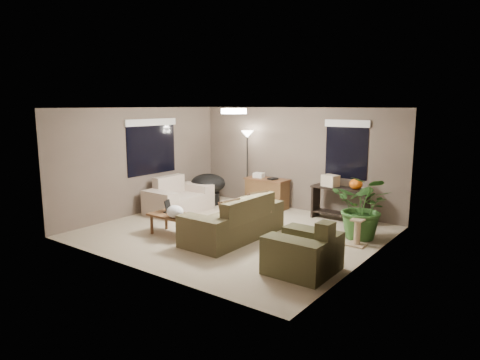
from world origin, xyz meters
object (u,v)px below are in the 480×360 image
Objects in this scene: main_sofa at (235,223)px; houseplant at (364,214)px; armchair at (304,253)px; console_table at (340,201)px; loveseat at (178,200)px; desk at (267,193)px; cat_scratching_post at (357,234)px; papasan_chair at (208,187)px; coffee_table at (174,218)px; floor_lamp at (247,143)px.

houseplant is (2.01, 1.43, 0.20)m from main_sofa.
main_sofa and armchair have the same top height.
console_table is at bearing 132.59° from houseplant.
armchair is at bearing -20.12° from loveseat.
armchair is at bearing -49.10° from desk.
main_sofa is 2.29m from cat_scratching_post.
main_sofa is 2.20× the size of armchair.
console_table is (1.09, 2.44, 0.14)m from main_sofa.
console_table is at bearing 24.76° from loveseat.
loveseat reaches higher than papasan_chair.
coffee_table is 2.00× the size of cat_scratching_post.
console_table is at bearing -1.54° from floor_lamp.
floor_lamp is 3.86m from houseplant.
main_sofa reaches higher than papasan_chair.
cat_scratching_post is at bearing -83.00° from houseplant.
houseplant is (2.88, -1.02, 0.12)m from desk.
coffee_table is 3.04m from desk.
floor_lamp is (-2.61, 0.07, 1.16)m from console_table.
main_sofa is 2.48m from houseplant.
loveseat is 1.06m from papasan_chair.
loveseat is 1.26× the size of houseplant.
console_table is 1.20× the size of papasan_chair.
houseplant is at bearing 7.67° from loveseat.
papasan_chair is (-2.33, 1.89, 0.17)m from main_sofa.
floor_lamp reaches higher than houseplant.
armchair is 1.72m from cat_scratching_post.
main_sofa is 1.69× the size of console_table.
console_table is at bearing 65.95° from main_sofa.
desk is 1.01× the size of papasan_chair.
papasan_chair is at bearing 148.20° from armchair.
floor_lamp is at bearing 175.20° from desk.
loveseat is 1.45× the size of desk.
papasan_chair is (-3.42, -0.55, 0.03)m from console_table.
coffee_table is at bearing -153.83° from cat_scratching_post.
papasan_chair is at bearing 173.99° from houseplant.
coffee_table is at bearing -147.25° from houseplant.
papasan_chair is 4.50m from cat_scratching_post.
armchair is 0.52× the size of floor_lamp.
papasan_chair is at bearing 116.50° from coffee_table.
console_table is at bearing -0.45° from desk.
houseplant is 2.53× the size of cat_scratching_post.
floor_lamp is at bearing 136.48° from armchair.
houseplant is 0.53m from cat_scratching_post.
armchair is at bearing -43.52° from floor_lamp.
loveseat is at bearing 132.15° from coffee_table.
armchair is 2.99m from coffee_table.
main_sofa is at bearing 27.58° from coffee_table.
console_table is 3.46m from papasan_chair.
armchair is 1.00× the size of coffee_table.
loveseat is at bearing -155.24° from console_table.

